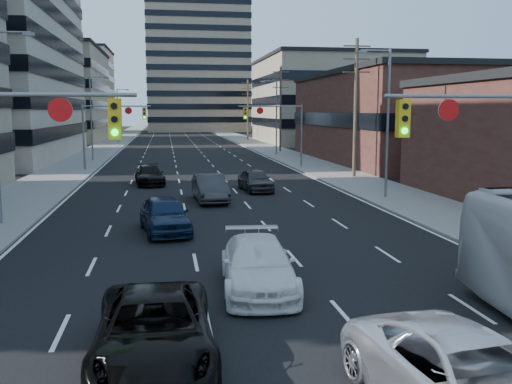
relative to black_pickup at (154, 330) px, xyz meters
The scene contains 26 objects.
road_surface 126.17m from the black_pickup, 88.60° to the left, with size 18.00×300.00×0.02m, color black.
sidewalk_left 126.41m from the black_pickup, 93.81° to the left, with size 5.00×300.00×0.15m, color slate.
sidewalk_right 126.97m from the black_pickup, 83.40° to the left, with size 5.00×300.00×0.15m, color slate.
office_left_far 98.64m from the black_pickup, 102.27° to the left, with size 20.00×30.00×16.00m, color gray.
storefront_right_mid 53.63m from the black_pickup, 59.58° to the left, with size 20.00×30.00×9.00m, color #472119.
office_right_far 88.92m from the black_pickup, 71.54° to the left, with size 22.00×28.00×14.00m, color gray.
apartment_tower 149.11m from the black_pickup, 86.44° to the left, with size 26.00×26.00×58.00m, color gray.
bg_block_left 138.70m from the black_pickup, 100.37° to the left, with size 24.00×24.00×20.00m, color #ADA089.
bg_block_right 131.03m from the black_pickup, 74.45° to the left, with size 22.00×22.00×12.00m, color gray.
signal_near_right 11.87m from the black_pickup, 21.37° to the left, with size 6.59×0.33×6.00m.
signal_far_left 41.53m from the black_pickup, 96.37° to the left, with size 6.09×0.33×6.00m.
signal_far_right 42.66m from the black_pickup, 75.32° to the left, with size 6.09×0.33×6.00m.
utility_pole_block 35.94m from the black_pickup, 64.55° to the left, with size 2.20×0.28×11.00m.
utility_pole_midblock 64.18m from the black_pickup, 76.17° to the left, with size 2.20×0.28×11.00m.
utility_pole_distant 93.53m from the black_pickup, 80.58° to the left, with size 2.20×0.28×11.00m.
streetlight_left_mid 51.82m from the black_pickup, 98.07° to the left, with size 2.03×0.22×9.00m.
streetlight_left_far 86.54m from the black_pickup, 94.81° to the left, with size 2.03×0.22×9.00m.
streetlight_right_near 25.40m from the black_pickup, 57.56° to the left, with size 2.03×0.22×9.00m.
streetlight_right_far 57.87m from the black_pickup, 76.54° to the left, with size 2.03×0.22×9.00m.
black_pickup is the anchor object (origin of this frame).
white_van 5.60m from the black_pickup, 57.60° to the left, with size 2.13×5.25×1.52m, color white.
silver_suv 6.30m from the black_pickup, 30.93° to the right, with size 2.58×5.60×1.56m, color silver.
sedan_blue 13.41m from the black_pickup, 89.07° to the left, with size 1.92×4.77×1.62m, color #0E1E3A.
sedan_grey_center 22.06m from the black_pickup, 82.47° to the left, with size 1.71×4.91×1.62m, color #2D2D2F.
sedan_black_far 30.46m from the black_pickup, 91.65° to the left, with size 1.97×4.85×1.41m, color black.
sedan_grey_right 26.61m from the black_pickup, 76.40° to the left, with size 1.77×4.40×1.50m, color #303032.
Camera 1 is at (-2.76, -7.88, 5.37)m, focal length 40.00 mm.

